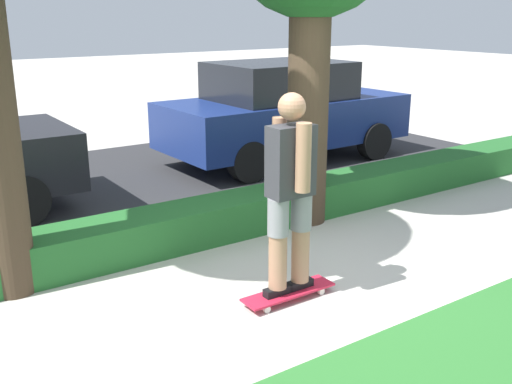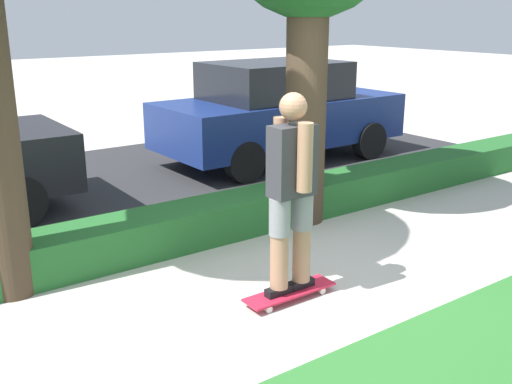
# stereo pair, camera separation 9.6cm
# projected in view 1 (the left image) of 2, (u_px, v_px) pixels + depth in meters

# --- Properties ---
(ground_plane) EXTENTS (60.00, 60.00, 0.00)m
(ground_plane) POSITION_uv_depth(u_px,v_px,m) (300.00, 288.00, 5.59)
(ground_plane) COLOR #BCB7AD
(street_asphalt) EXTENTS (13.04, 5.00, 0.01)m
(street_asphalt) POSITION_uv_depth(u_px,v_px,m) (124.00, 185.00, 8.91)
(street_asphalt) COLOR #2D2D30
(street_asphalt) RESTS_ON ground_plane
(hedge_row) EXTENTS (13.04, 0.60, 0.43)m
(hedge_row) POSITION_uv_depth(u_px,v_px,m) (213.00, 219.00, 6.79)
(hedge_row) COLOR #236028
(hedge_row) RESTS_ON ground_plane
(skateboard) EXTENTS (0.90, 0.24, 0.08)m
(skateboard) POSITION_uv_depth(u_px,v_px,m) (289.00, 292.00, 5.36)
(skateboard) COLOR red
(skateboard) RESTS_ON ground_plane
(skater_person) EXTENTS (0.51, 0.46, 1.77)m
(skater_person) POSITION_uv_depth(u_px,v_px,m) (290.00, 190.00, 5.08)
(skater_person) COLOR black
(skater_person) RESTS_ON skateboard
(parked_car_middle) EXTENTS (4.28, 1.89, 1.68)m
(parked_car_middle) POSITION_uv_depth(u_px,v_px,m) (284.00, 111.00, 10.17)
(parked_car_middle) COLOR navy
(parked_car_middle) RESTS_ON ground_plane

